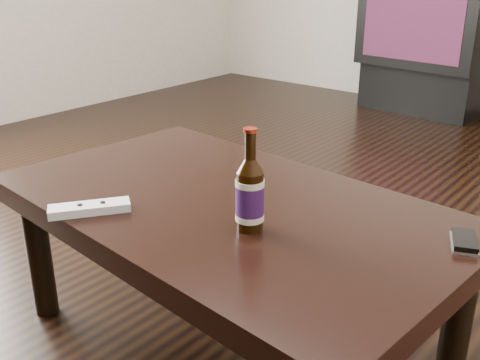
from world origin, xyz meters
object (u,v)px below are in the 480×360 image
Objects in this scene: tv at (432,18)px; remote at (90,208)px; beer_bottle at (250,195)px; phone at (464,241)px; tv_stand at (423,88)px; coffee_table at (226,221)px.

tv reaches higher than remote.
phone is (0.43, 0.25, -0.08)m from beer_bottle.
tv_stand is 3.17m from coffee_table.
beer_bottle reaches higher than tv_stand.
beer_bottle is at bearing -69.59° from tv_stand.
phone is at bearing 29.91° from beer_bottle.
beer_bottle is 0.50m from phone.
remote reaches higher than phone.
coffee_table is 0.61m from phone.
tv is at bearing 104.98° from beer_bottle.
remote is at bearing -174.88° from phone.
remote is (-0.80, -0.43, 0.00)m from phone.
tv_stand is 3.22m from phone.
phone is at bearing 62.95° from remote.
tv_stand is 0.91× the size of tv.
tv is (-0.00, -0.00, 0.51)m from tv_stand.
coffee_table is at bearing 149.40° from beer_bottle.
phone is at bearing -61.03° from tv.
beer_bottle reaches higher than phone.
tv_stand is at bearing 90.23° from phone.
tv is 3.17m from coffee_table.
tv_stand is 3.32m from beer_bottle.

